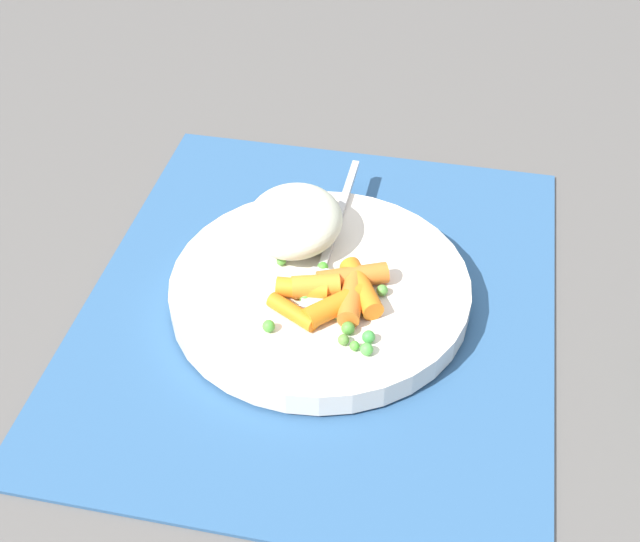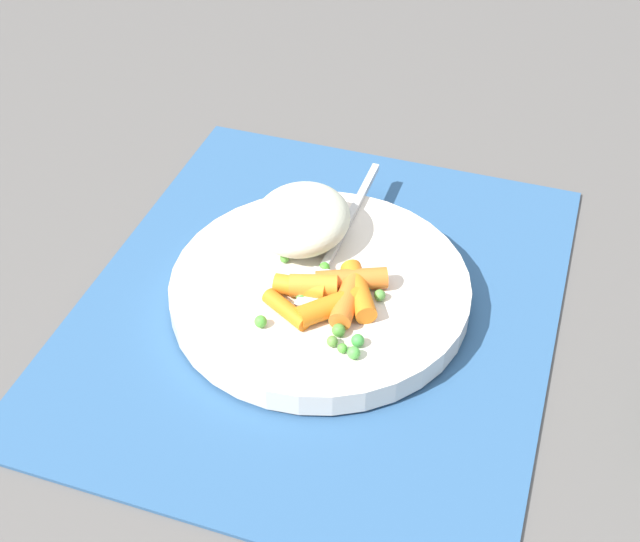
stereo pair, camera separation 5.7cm
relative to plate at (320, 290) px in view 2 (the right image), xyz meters
The scene contains 7 objects.
ground_plane 0.02m from the plate, ahead, with size 2.40×2.40×0.00m, color #565451.
placemat 0.01m from the plate, ahead, with size 0.42×0.36×0.01m, color #2D5684.
plate is the anchor object (origin of this frame).
rice_mound 0.06m from the plate, 146.03° to the right, with size 0.09×0.08×0.04m, color beige.
carrot_portion 0.03m from the plate, 40.00° to the left, with size 0.08×0.09×0.02m.
pea_scatter 0.04m from the plate, 33.75° to the left, with size 0.09×0.09×0.01m.
fork 0.04m from the plate, behind, with size 0.19×0.02×0.01m.
Camera 2 is at (0.46, 0.15, 0.47)m, focal length 48.14 mm.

